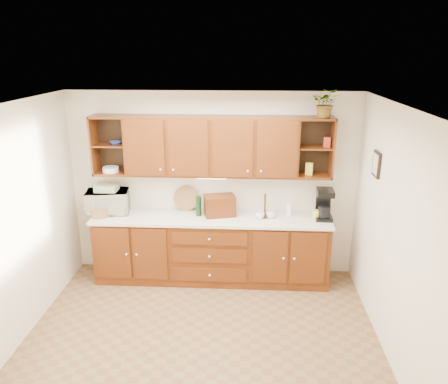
# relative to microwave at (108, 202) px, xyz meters

# --- Properties ---
(floor) EXTENTS (4.00, 4.00, 0.00)m
(floor) POSITION_rel_microwave_xyz_m (1.45, -1.53, -1.10)
(floor) COLOR brown
(floor) RESTS_ON ground
(ceiling) EXTENTS (4.00, 4.00, 0.00)m
(ceiling) POSITION_rel_microwave_xyz_m (1.45, -1.53, 1.50)
(ceiling) COLOR white
(ceiling) RESTS_ON back_wall
(back_wall) EXTENTS (4.00, 0.00, 4.00)m
(back_wall) POSITION_rel_microwave_xyz_m (1.45, 0.22, 0.20)
(back_wall) COLOR #F0E5CA
(back_wall) RESTS_ON floor
(left_wall) EXTENTS (0.00, 3.50, 3.50)m
(left_wall) POSITION_rel_microwave_xyz_m (-0.55, -1.53, 0.20)
(left_wall) COLOR #F0E5CA
(left_wall) RESTS_ON floor
(right_wall) EXTENTS (0.00, 3.50, 3.50)m
(right_wall) POSITION_rel_microwave_xyz_m (3.45, -1.53, 0.20)
(right_wall) COLOR #F0E5CA
(right_wall) RESTS_ON floor
(base_cabinets) EXTENTS (3.20, 0.60, 0.90)m
(base_cabinets) POSITION_rel_microwave_xyz_m (1.45, -0.08, -0.65)
(base_cabinets) COLOR #3D1A06
(base_cabinets) RESTS_ON floor
(countertop) EXTENTS (3.24, 0.64, 0.04)m
(countertop) POSITION_rel_microwave_xyz_m (1.45, -0.09, -0.18)
(countertop) COLOR silver
(countertop) RESTS_ON base_cabinets
(upper_cabinets) EXTENTS (3.20, 0.33, 0.80)m
(upper_cabinets) POSITION_rel_microwave_xyz_m (1.46, 0.06, 0.79)
(upper_cabinets) COLOR #3D1A06
(upper_cabinets) RESTS_ON back_wall
(undercabinet_light) EXTENTS (0.40, 0.05, 0.02)m
(undercabinet_light) POSITION_rel_microwave_xyz_m (1.45, 0.00, 0.37)
(undercabinet_light) COLOR white
(undercabinet_light) RESTS_ON upper_cabinets
(framed_picture) EXTENTS (0.03, 0.24, 0.30)m
(framed_picture) POSITION_rel_microwave_xyz_m (3.43, -0.63, 0.75)
(framed_picture) COLOR black
(framed_picture) RESTS_ON right_wall
(wicker_basket) EXTENTS (0.31, 0.31, 0.13)m
(wicker_basket) POSITION_rel_microwave_xyz_m (-0.07, -0.17, -0.09)
(wicker_basket) COLOR olive
(wicker_basket) RESTS_ON countertop
(microwave) EXTENTS (0.63, 0.48, 0.32)m
(microwave) POSITION_rel_microwave_xyz_m (0.00, 0.00, 0.00)
(microwave) COLOR beige
(microwave) RESTS_ON countertop
(towel_stack) EXTENTS (0.30, 0.22, 0.09)m
(towel_stack) POSITION_rel_microwave_xyz_m (0.00, 0.00, 0.20)
(towel_stack) COLOR #ECE36F
(towel_stack) RESTS_ON microwave
(wine_bottle) EXTENTS (0.09, 0.09, 0.27)m
(wine_bottle) POSITION_rel_microwave_xyz_m (1.28, -0.05, -0.02)
(wine_bottle) COLOR black
(wine_bottle) RESTS_ON countertop
(woven_tray) EXTENTS (0.36, 0.11, 0.35)m
(woven_tray) POSITION_rel_microwave_xyz_m (1.08, 0.16, -0.15)
(woven_tray) COLOR olive
(woven_tray) RESTS_ON countertop
(bread_box) EXTENTS (0.46, 0.35, 0.29)m
(bread_box) POSITION_rel_microwave_xyz_m (1.56, -0.03, -0.02)
(bread_box) COLOR #3D1A06
(bread_box) RESTS_ON countertop
(mug_tree) EXTENTS (0.31, 0.30, 0.33)m
(mug_tree) POSITION_rel_microwave_xyz_m (2.18, -0.06, -0.11)
(mug_tree) COLOR #3D1A06
(mug_tree) RESTS_ON countertop
(canister_red) EXTENTS (0.11, 0.11, 0.15)m
(canister_red) POSITION_rel_microwave_xyz_m (1.66, -0.01, -0.08)
(canister_red) COLOR #A22617
(canister_red) RESTS_ON countertop
(canister_white) EXTENTS (0.09, 0.09, 0.19)m
(canister_white) POSITION_rel_microwave_xyz_m (2.52, 0.01, -0.07)
(canister_white) COLOR white
(canister_white) RESTS_ON countertop
(canister_yellow) EXTENTS (0.09, 0.09, 0.12)m
(canister_yellow) POSITION_rel_microwave_xyz_m (2.87, -0.09, -0.10)
(canister_yellow) COLOR yellow
(canister_yellow) RESTS_ON countertop
(coffee_maker) EXTENTS (0.23, 0.30, 0.41)m
(coffee_maker) POSITION_rel_microwave_xyz_m (2.97, -0.05, 0.04)
(coffee_maker) COLOR black
(coffee_maker) RESTS_ON countertop
(bowl_stack) EXTENTS (0.21, 0.21, 0.04)m
(bowl_stack) POSITION_rel_microwave_xyz_m (0.16, 0.05, 0.82)
(bowl_stack) COLOR navy
(bowl_stack) RESTS_ON upper_cabinets
(plate_stack) EXTENTS (0.27, 0.27, 0.07)m
(plate_stack) POSITION_rel_microwave_xyz_m (0.07, 0.03, 0.46)
(plate_stack) COLOR white
(plate_stack) RESTS_ON upper_cabinets
(pantry_box_yellow) EXTENTS (0.11, 0.10, 0.16)m
(pantry_box_yellow) POSITION_rel_microwave_xyz_m (2.76, 0.05, 0.50)
(pantry_box_yellow) COLOR yellow
(pantry_box_yellow) RESTS_ON upper_cabinets
(pantry_box_red) EXTENTS (0.11, 0.10, 0.13)m
(pantry_box_red) POSITION_rel_microwave_xyz_m (2.97, 0.04, 0.87)
(pantry_box_red) COLOR #A22617
(pantry_box_red) RESTS_ON upper_cabinets
(potted_plant) EXTENTS (0.39, 0.36, 0.36)m
(potted_plant) POSITION_rel_microwave_xyz_m (2.91, -0.00, 1.37)
(potted_plant) COLOR #999999
(potted_plant) RESTS_ON upper_cabinets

